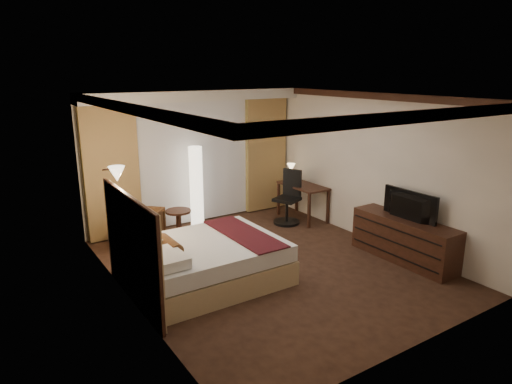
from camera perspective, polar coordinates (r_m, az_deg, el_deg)
floor at (r=7.51m, az=1.69°, el=-9.17°), size 4.50×5.50×0.01m
ceiling at (r=6.86m, az=1.87°, el=11.85°), size 4.50×5.50×0.01m
back_wall at (r=9.40m, az=-7.89°, el=4.31°), size 4.50×0.02×2.70m
left_wall at (r=6.11m, az=-15.82°, el=-2.03°), size 0.02×5.50×2.70m
right_wall at (r=8.52m, az=14.29°, el=2.87°), size 0.02×5.50×2.70m
crown_molding at (r=6.86m, az=1.87°, el=11.35°), size 4.50×5.50×0.12m
soffit at (r=9.02m, az=-7.48°, el=11.89°), size 4.50×0.50×0.20m
curtain_sheer at (r=9.35m, az=-7.66°, el=3.63°), size 2.48×0.04×2.45m
curtain_left_drape at (r=8.71m, az=-17.60°, el=2.21°), size 1.00×0.14×2.45m
curtain_right_drape at (r=10.13m, az=1.21°, el=4.66°), size 1.00×0.14×2.45m
wall_sconce at (r=6.92m, az=-17.01°, el=2.19°), size 0.24×0.24×0.24m
bed at (r=6.91m, az=-6.18°, el=-8.63°), size 2.17×1.69×0.64m
headboard at (r=6.37m, az=-15.15°, el=-7.00°), size 0.12×1.99×1.50m
armchair at (r=8.37m, az=-14.42°, el=-4.28°), size 1.01×1.00×0.76m
side_table at (r=8.76m, az=-9.63°, el=-3.91°), size 0.48×0.48×0.53m
floor_lamp at (r=9.07m, az=-7.46°, el=0.56°), size 0.35×0.35×1.66m
desk at (r=9.68m, az=5.83°, el=-1.25°), size 0.55×1.14×0.75m
desk_lamp at (r=9.86m, az=4.39°, el=2.36°), size 0.18×0.18×0.34m
office_chair at (r=9.32m, az=3.89°, el=-0.68°), size 0.70×0.70×1.12m
dresser at (r=7.98m, az=18.01°, el=-5.66°), size 0.50×1.86×0.72m
television at (r=7.75m, az=18.26°, el=-1.17°), size 0.60×1.03×0.13m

